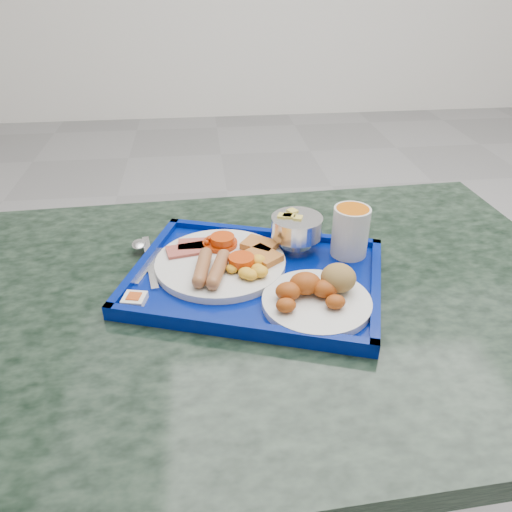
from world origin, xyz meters
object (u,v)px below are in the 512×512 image
at_px(main_plate, 224,261).
at_px(bread_plate, 318,294).
at_px(juice_cup, 350,230).
at_px(table, 253,375).
at_px(fruit_bowl, 296,227).
at_px(tray, 256,278).

height_order(main_plate, bread_plate, bread_plate).
bearing_deg(main_plate, juice_cup, 4.86).
xyz_separation_m(table, juice_cup, (0.19, 0.09, 0.26)).
relative_size(bread_plate, juice_cup, 1.87).
xyz_separation_m(bread_plate, fruit_bowl, (-0.00, 0.18, 0.03)).
xyz_separation_m(table, main_plate, (-0.04, 0.07, 0.22)).
xyz_separation_m(tray, bread_plate, (0.09, -0.09, 0.02)).
height_order(table, bread_plate, bread_plate).
height_order(table, main_plate, main_plate).
height_order(main_plate, fruit_bowl, fruit_bowl).
height_order(main_plate, juice_cup, juice_cup).
height_order(tray, main_plate, main_plate).
bearing_deg(fruit_bowl, bread_plate, -88.80).
height_order(tray, fruit_bowl, fruit_bowl).
bearing_deg(tray, table, -107.92).
relative_size(tray, bread_plate, 2.87).
relative_size(tray, main_plate, 2.15).
distance_m(bread_plate, juice_cup, 0.18).
relative_size(main_plate, juice_cup, 2.49).
xyz_separation_m(main_plate, fruit_bowl, (0.14, 0.06, 0.03)).
bearing_deg(table, juice_cup, 24.25).
xyz_separation_m(tray, main_plate, (-0.05, 0.03, 0.02)).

